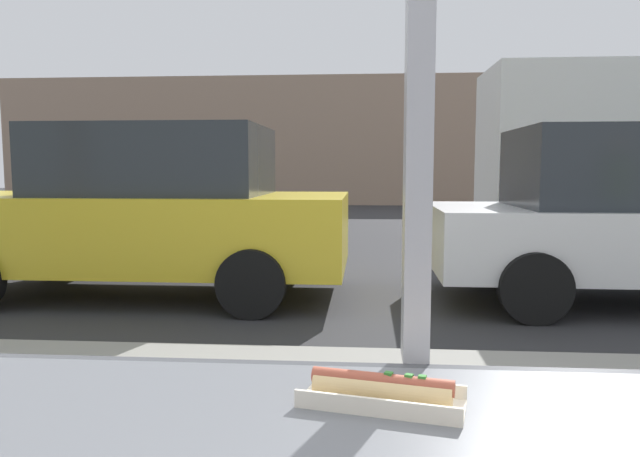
# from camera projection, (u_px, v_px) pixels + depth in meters

# --- Properties ---
(ground_plane) EXTENTS (60.00, 60.00, 0.00)m
(ground_plane) POSITION_uv_depth(u_px,v_px,m) (372.00, 257.00, 9.11)
(ground_plane) COLOR #2D2D30
(sidewalk_strip) EXTENTS (16.00, 2.80, 0.12)m
(sidewalk_strip) POSITION_uv_depth(u_px,v_px,m) (385.00, 451.00, 2.76)
(sidewalk_strip) COLOR gray
(sidewalk_strip) RESTS_ON ground
(building_facade_far) EXTENTS (28.00, 1.20, 4.75)m
(building_facade_far) POSITION_uv_depth(u_px,v_px,m) (369.00, 141.00, 22.19)
(building_facade_far) COLOR gray
(building_facade_far) RESTS_ON ground
(hotdog_tray_near) EXTENTS (0.27, 0.15, 0.05)m
(hotdog_tray_near) POSITION_uv_depth(u_px,v_px,m) (382.00, 391.00, 0.92)
(hotdog_tray_near) COLOR beige
(hotdog_tray_near) RESTS_ON window_counter
(parked_car_yellow) EXTENTS (4.36, 2.00, 1.81)m
(parked_car_yellow) POSITION_uv_depth(u_px,v_px,m) (147.00, 211.00, 6.35)
(parked_car_yellow) COLOR gold
(parked_car_yellow) RESTS_ON ground
(parked_car_white) EXTENTS (4.19, 2.01, 1.77)m
(parked_car_white) POSITION_uv_depth(u_px,v_px,m) (638.00, 216.00, 5.96)
(parked_car_white) COLOR silver
(parked_car_white) RESTS_ON ground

